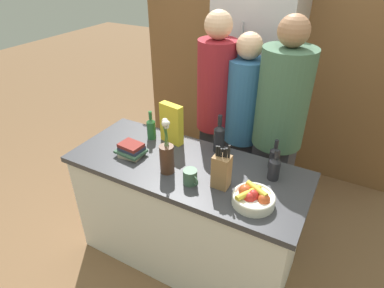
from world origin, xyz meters
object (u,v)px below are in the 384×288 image
at_px(flower_vase, 167,155).
at_px(bottle_wine, 274,168).
at_px(refrigerator, 254,86).
at_px(knife_block, 221,171).
at_px(cereal_box, 172,124).
at_px(person_in_blue, 242,123).
at_px(coffee_mug, 190,177).
at_px(person_at_sink, 215,108).
at_px(bottle_water, 274,157).
at_px(fruit_bowl, 253,198).
at_px(book_stack, 131,150).
at_px(bottle_oil, 151,128).
at_px(bottle_vinegar, 219,137).
at_px(person_in_red_tee, 279,126).

height_order(flower_vase, bottle_wine, flower_vase).
distance_m(refrigerator, knife_block, 1.47).
distance_m(cereal_box, person_in_blue, 0.61).
relative_size(coffee_mug, person_at_sink, 0.07).
bearing_deg(bottle_water, refrigerator, 115.77).
relative_size(refrigerator, knife_block, 6.64).
bearing_deg(person_in_blue, cereal_box, -144.20).
bearing_deg(fruit_bowl, cereal_box, 154.68).
xyz_separation_m(book_stack, person_in_blue, (0.55, 0.74, 0.01)).
xyz_separation_m(refrigerator, book_stack, (-0.40, -1.42, -0.06)).
distance_m(flower_vase, bottle_water, 0.71).
bearing_deg(knife_block, person_at_sink, 117.78).
xyz_separation_m(refrigerator, knife_block, (0.30, -1.43, 0.01)).
height_order(cereal_box, bottle_oil, cereal_box).
relative_size(cereal_box, bottle_water, 1.45).
relative_size(book_stack, person_at_sink, 0.11).
relative_size(fruit_bowl, flower_vase, 0.64).
height_order(refrigerator, bottle_vinegar, refrigerator).
distance_m(flower_vase, bottle_vinegar, 0.43).
xyz_separation_m(cereal_box, bottle_water, (0.77, 0.04, -0.07)).
bearing_deg(bottle_vinegar, bottle_oil, -171.59).
bearing_deg(person_in_red_tee, bottle_wine, -68.94).
bearing_deg(coffee_mug, book_stack, 171.09).
bearing_deg(fruit_bowl, bottle_water, 90.01).
distance_m(coffee_mug, bottle_wine, 0.53).
bearing_deg(bottle_water, bottle_vinegar, 178.57).
bearing_deg(cereal_box, bottle_vinegar, 7.69).
bearing_deg(book_stack, refrigerator, 74.30).
relative_size(refrigerator, fruit_bowl, 8.08).
bearing_deg(bottle_wine, person_in_blue, 127.98).
height_order(refrigerator, cereal_box, refrigerator).
bearing_deg(cereal_box, bottle_water, 2.90).
xyz_separation_m(person_in_blue, person_in_red_tee, (0.30, -0.04, 0.07)).
bearing_deg(fruit_bowl, person_in_red_tee, 95.99).
relative_size(book_stack, bottle_oil, 0.90).
bearing_deg(coffee_mug, person_at_sink, 104.85).
xyz_separation_m(knife_block, book_stack, (-0.70, 0.01, -0.07)).
bearing_deg(bottle_water, bottle_oil, -175.83).
height_order(knife_block, person_in_red_tee, person_in_red_tee).
relative_size(refrigerator, book_stack, 9.72).
relative_size(bottle_water, person_at_sink, 0.12).
bearing_deg(cereal_box, bottle_wine, -5.61).
relative_size(knife_block, cereal_box, 0.97).
xyz_separation_m(knife_block, bottle_wine, (0.26, 0.23, -0.03)).
height_order(refrigerator, bottle_water, refrigerator).
relative_size(refrigerator, coffee_mug, 16.35).
bearing_deg(flower_vase, cereal_box, 117.00).
relative_size(coffee_mug, bottle_oil, 0.54).
height_order(bottle_vinegar, person_at_sink, person_at_sink).
distance_m(fruit_bowl, coffee_mug, 0.40).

